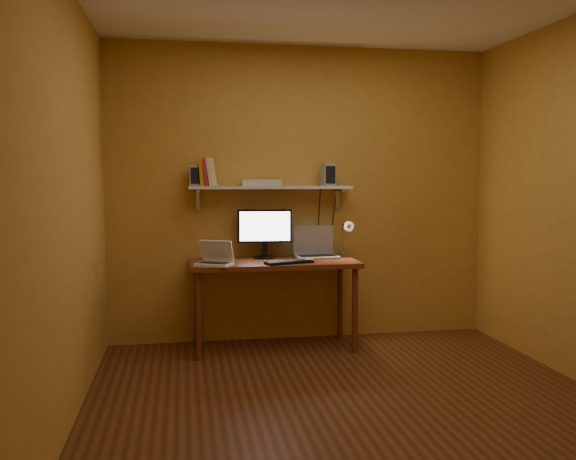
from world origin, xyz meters
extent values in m
cube|color=brown|center=(0.00, 0.00, -0.01)|extent=(3.40, 3.20, 0.02)
cube|color=#C6893C|center=(0.00, 1.61, 1.30)|extent=(3.40, 0.02, 2.60)
cube|color=#C6893C|center=(0.00, -1.61, 1.30)|extent=(3.40, 0.02, 2.60)
cube|color=#C6893C|center=(-1.71, 0.00, 1.30)|extent=(0.02, 3.20, 2.60)
cube|color=brown|center=(-0.30, 1.28, 0.73)|extent=(1.40, 0.60, 0.04)
cylinder|color=brown|center=(-0.94, 1.04, 0.35)|extent=(0.05, 0.05, 0.71)
cylinder|color=brown|center=(0.34, 1.04, 0.35)|extent=(0.05, 0.05, 0.71)
cylinder|color=brown|center=(-0.94, 1.52, 0.35)|extent=(0.05, 0.05, 0.71)
cylinder|color=brown|center=(0.34, 1.52, 0.35)|extent=(0.05, 0.05, 0.71)
cube|color=silver|center=(-0.30, 1.47, 1.36)|extent=(1.40, 0.25, 0.02)
cube|color=silver|center=(-0.92, 1.58, 1.26)|extent=(0.03, 0.03, 0.18)
cube|color=silver|center=(0.32, 1.58, 1.26)|extent=(0.03, 0.03, 0.18)
cylinder|color=black|center=(-0.35, 1.46, 0.76)|extent=(0.22, 0.22, 0.01)
cube|color=black|center=(-0.35, 1.46, 0.83)|extent=(0.05, 0.04, 0.14)
cube|color=black|center=(-0.35, 1.46, 1.03)|extent=(0.47, 0.07, 0.29)
cube|color=white|center=(-0.35, 1.44, 1.03)|extent=(0.43, 0.04, 0.25)
cube|color=gray|center=(0.09, 1.39, 0.76)|extent=(0.37, 0.27, 0.02)
cube|color=black|center=(0.09, 1.39, 0.77)|extent=(0.31, 0.16, 0.00)
cube|color=gray|center=(0.09, 1.51, 0.90)|extent=(0.36, 0.05, 0.25)
cube|color=#14243E|center=(0.09, 1.51, 0.90)|extent=(0.32, 0.04, 0.21)
cube|color=silver|center=(-0.81, 1.10, 0.76)|extent=(0.33, 0.29, 0.02)
cube|color=black|center=(-0.81, 1.10, 0.77)|extent=(0.25, 0.20, 0.00)
cube|color=silver|center=(-0.78, 1.15, 0.86)|extent=(0.28, 0.19, 0.18)
cube|color=black|center=(-0.78, 1.15, 0.86)|extent=(0.24, 0.16, 0.15)
cube|color=black|center=(-0.20, 1.11, 0.76)|extent=(0.42, 0.24, 0.02)
ellipsoid|color=silver|center=(-0.02, 1.15, 0.77)|extent=(0.09, 0.06, 0.03)
cube|color=silver|center=(0.36, 1.52, 0.74)|extent=(0.05, 0.06, 0.08)
cylinder|color=silver|center=(0.36, 1.52, 0.89)|extent=(0.02, 0.02, 0.28)
cylinder|color=silver|center=(0.36, 1.44, 1.03)|extent=(0.01, 0.16, 0.01)
cone|color=silver|center=(0.36, 1.36, 1.03)|extent=(0.09, 0.09, 0.09)
sphere|color=#FFE0A5|center=(0.36, 1.34, 1.03)|extent=(0.04, 0.04, 0.04)
cube|color=gray|center=(-0.94, 1.48, 1.46)|extent=(0.10, 0.10, 0.18)
cube|color=gray|center=(0.22, 1.48, 1.47)|extent=(0.12, 0.12, 0.19)
cube|color=orange|center=(-0.87, 1.48, 1.49)|extent=(0.09, 0.17, 0.24)
cube|color=maroon|center=(-0.84, 1.48, 1.49)|extent=(0.10, 0.17, 0.24)
cube|color=beige|center=(-0.80, 1.48, 1.49)|extent=(0.11, 0.17, 0.24)
cube|color=silver|center=(-0.48, 1.40, 1.40)|extent=(0.10, 0.03, 0.06)
cylinder|color=black|center=(-0.48, 1.38, 1.40)|extent=(0.03, 0.02, 0.03)
cube|color=silver|center=(-0.37, 1.47, 1.40)|extent=(0.36, 0.26, 0.06)
camera|label=1|loc=(-1.05, -3.74, 1.45)|focal=38.00mm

